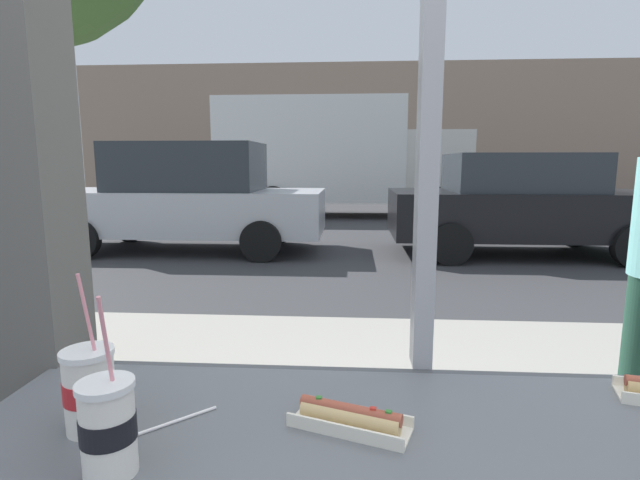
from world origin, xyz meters
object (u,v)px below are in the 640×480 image
Objects in this scene: hotdog_tray_near at (350,417)px; box_truck at (335,155)px; parked_car_silver at (187,198)px; soda_cup_right at (108,426)px; parked_car_black at (521,204)px; soda_cup_left at (90,388)px.

box_truck is at bearing 92.26° from hotdog_tray_near.
soda_cup_right is at bearing -71.84° from parked_car_silver.
parked_car_black reaches higher than soda_cup_right.
box_truck is at bearing 90.42° from soda_cup_right.
soda_cup_left is 0.52m from hotdog_tray_near.
parked_car_black is at bearing 66.70° from soda_cup_right.
soda_cup_left reaches higher than soda_cup_right.
parked_car_silver is 6.18m from box_truck.
soda_cup_left is 7.93m from parked_car_black.
hotdog_tray_near is 0.06× the size of parked_car_black.
box_truck is at bearing 89.95° from soda_cup_left.
soda_cup_left is 7.58m from parked_car_silver.
soda_cup_left is 12.92m from box_truck.
soda_cup_right reaches higher than hotdog_tray_near.
soda_cup_left is 0.05× the size of box_truck.
soda_cup_right is at bearing -51.23° from soda_cup_left.
parked_car_silver is (-2.31, 7.22, -0.16)m from soda_cup_left.
soda_cup_left is at bearing -175.72° from hotdog_tray_near.
hotdog_tray_near is 0.04× the size of box_truck.
box_truck is (-0.10, 13.03, 0.65)m from soda_cup_right.
soda_cup_right is 7.74m from parked_car_silver.
hotdog_tray_near is at bearing -87.74° from box_truck.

